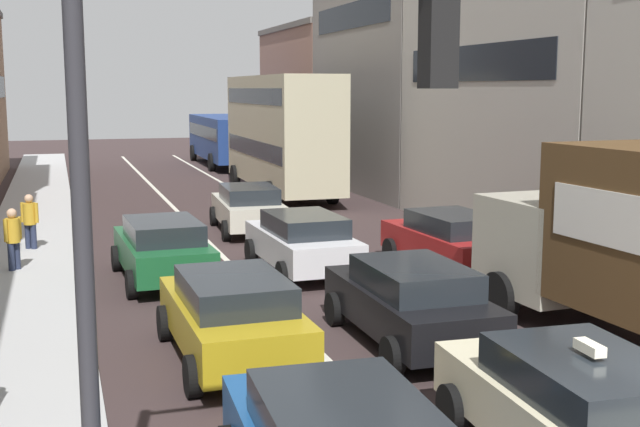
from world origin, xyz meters
name	(u,v)px	position (x,y,z in m)	size (l,w,h in m)	color
sidewalk_left	(33,235)	(-6.70, 20.00, 0.07)	(2.60, 64.00, 0.14)	#B3B3B3
lane_stripe_left	(195,229)	(-1.70, 20.00, 0.01)	(0.16, 60.00, 0.01)	silver
lane_stripe_right	(295,224)	(1.70, 20.00, 0.01)	(0.16, 60.00, 0.01)	silver
building_row_right	(505,49)	(9.90, 20.59, 5.95)	(7.20, 43.90, 14.14)	#936B5B
traffic_light_pole	(233,173)	(-4.45, 0.66, 3.82)	(3.58, 0.38, 5.50)	#2D2D33
taxi_centre_lane_front	(579,409)	(-0.16, 1.59, 0.80)	(2.24, 4.39, 1.66)	beige
sedan_centre_lane_second	(410,301)	(0.00, 6.76, 0.80)	(2.10, 4.32, 1.49)	black
wagon_left_lane_second	(232,315)	(-3.21, 6.85, 0.80)	(2.11, 4.33, 1.49)	#B29319
hatchback_centre_lane_third	(302,241)	(-0.19, 12.83, 0.80)	(2.14, 4.34, 1.49)	silver
sedan_left_lane_third	(163,248)	(-3.59, 12.98, 0.80)	(2.20, 4.37, 1.49)	#19592D
coupe_centre_lane_fourth	(248,207)	(-0.16, 18.91, 0.80)	(2.27, 4.40, 1.49)	beige
sedan_right_lane_behind_truck	(451,240)	(3.37, 11.83, 0.80)	(2.23, 4.38, 1.49)	#A51E1E
bus_mid_queue_primary	(281,129)	(3.22, 27.32, 2.83)	(2.87, 10.52, 5.06)	#BFB793
bus_far_queue_secondary	(223,136)	(3.54, 41.51, 1.76)	(2.91, 10.53, 2.90)	navy
pedestrian_mid_sidewalk	(13,237)	(-6.98, 14.71, 0.95)	(0.40, 0.42, 1.66)	#262D47
pedestrian_far_sidewalk	(30,220)	(-6.67, 17.40, 0.95)	(0.47, 0.34, 1.66)	#262D47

